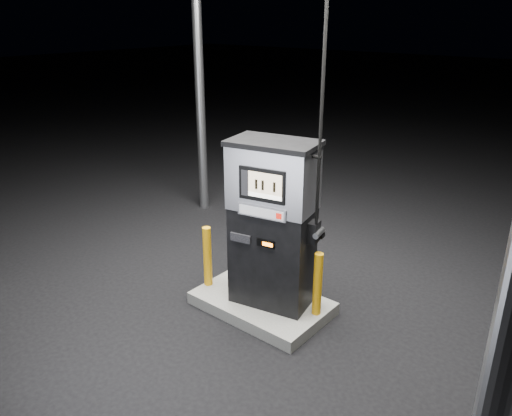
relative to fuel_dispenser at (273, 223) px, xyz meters
The scene contains 5 objects.
ground 1.17m from the fuel_dispenser, 162.51° to the right, with size 80.00×80.00×0.00m, color black.
pump_island 1.10m from the fuel_dispenser, 162.51° to the right, with size 1.60×1.00×0.15m, color #60605C.
fuel_dispenser is the anchor object (origin of this frame).
bollard_left 1.09m from the fuel_dispenser, 165.96° to the right, with size 0.11×0.11×0.79m, color #EDA00D.
bollard_right 0.86m from the fuel_dispenser, 10.11° to the left, with size 0.10×0.10×0.77m, color #EDA00D.
Camera 1 is at (3.31, -4.12, 3.41)m, focal length 35.00 mm.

